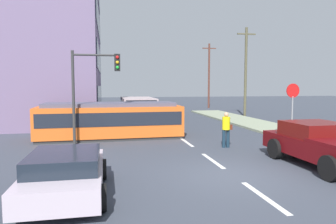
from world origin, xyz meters
TOP-DOWN VIEW (x-y plane):
  - ground_plane at (0.00, 10.00)m, footprint 120.00×120.00m
  - sidewalk_curb_right at (6.80, 6.00)m, footprint 3.20×36.00m
  - lane_stripe_0 at (0.00, -2.00)m, footprint 0.16×2.40m
  - lane_stripe_1 at (0.00, 2.00)m, footprint 0.16×2.40m
  - lane_stripe_2 at (0.00, 6.00)m, footprint 0.16×2.40m
  - lane_stripe_3 at (0.00, 14.14)m, footprint 0.16×2.40m
  - lane_stripe_4 at (0.00, 20.14)m, footprint 0.16×2.40m
  - streetcar_tram at (-3.81, 8.14)m, footprint 7.87×2.72m
  - city_bus at (-1.54, 15.70)m, footprint 2.58×5.27m
  - pedestrian_crossing at (1.49, 4.35)m, footprint 0.50×0.36m
  - pickup_truck_parked at (3.61, 0.42)m, footprint 2.36×5.04m
  - parked_sedan_near at (-5.07, -0.92)m, footprint 2.10×4.13m
  - stop_sign at (5.85, 5.83)m, footprint 0.76×0.07m
  - traffic_light_mast at (-4.64, 6.45)m, footprint 2.34×0.33m
  - utility_pole_mid at (8.71, 17.78)m, footprint 1.80×0.24m
  - utility_pole_far at (9.07, 29.41)m, footprint 1.80×0.24m

SIDE VIEW (x-z plane):
  - ground_plane at x=0.00m, z-range 0.00..0.00m
  - lane_stripe_0 at x=0.00m, z-range 0.00..0.01m
  - lane_stripe_1 at x=0.00m, z-range 0.00..0.01m
  - lane_stripe_2 at x=0.00m, z-range 0.00..0.01m
  - lane_stripe_3 at x=0.00m, z-range 0.00..0.01m
  - lane_stripe_4 at x=0.00m, z-range 0.00..0.01m
  - sidewalk_curb_right at x=6.80m, z-range 0.00..0.14m
  - parked_sedan_near at x=-5.07m, z-range 0.03..1.22m
  - pickup_truck_parked at x=3.61m, z-range 0.02..1.57m
  - pedestrian_crossing at x=1.49m, z-range 0.11..1.78m
  - streetcar_tram at x=-3.81m, z-range 0.03..2.01m
  - city_bus at x=-1.54m, z-range 0.13..2.08m
  - stop_sign at x=5.85m, z-range 0.75..3.63m
  - traffic_light_mast at x=-4.64m, z-range 0.92..5.51m
  - utility_pole_mid at x=8.71m, z-range 0.18..8.43m
  - utility_pole_far at x=9.07m, z-range 0.18..8.50m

